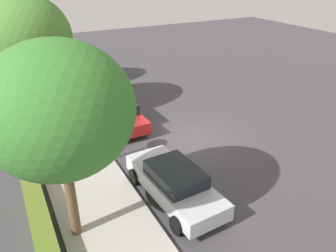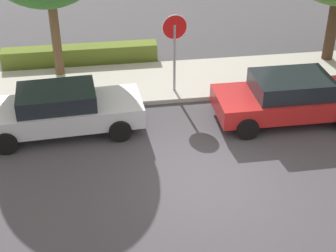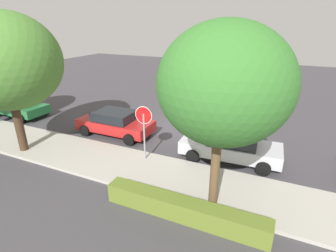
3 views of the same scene
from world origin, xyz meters
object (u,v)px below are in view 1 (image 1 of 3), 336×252
street_tree_mid_block (25,38)px  street_tree_far (11,20)px  parked_car_silver (174,182)px  parked_car_red (118,113)px  street_tree_near_corner (59,111)px  stop_sign (94,125)px  parked_car_green (79,73)px

street_tree_mid_block → street_tree_far: street_tree_mid_block is taller
parked_car_silver → street_tree_mid_block: (9.54, 3.31, 3.73)m
parked_car_red → street_tree_mid_block: (2.88, 3.60, 3.70)m
street_tree_near_corner → street_tree_mid_block: size_ratio=0.94×
stop_sign → parked_car_red: stop_sign is taller
street_tree_mid_block → stop_sign: bearing=-165.7°
parked_car_red → parked_car_green: bearing=0.7°
stop_sign → street_tree_near_corner: bearing=154.7°
street_tree_near_corner → street_tree_far: bearing=-0.5°
parked_car_silver → street_tree_far: street_tree_far is taller
street_tree_near_corner → street_tree_mid_block: street_tree_mid_block is taller
parked_car_red → street_tree_far: 9.40m
parked_car_silver → street_tree_mid_block: 10.77m
parked_car_red → street_tree_near_corner: 8.74m
parked_car_red → street_tree_near_corner: bearing=150.6°
parked_car_red → street_tree_near_corner: size_ratio=0.70×
parked_car_silver → street_tree_mid_block: street_tree_mid_block is taller
street_tree_mid_block → street_tree_far: (4.77, 0.16, 0.25)m
street_tree_mid_block → parked_car_green: bearing=-35.1°
parked_car_green → street_tree_mid_block: size_ratio=0.61×
stop_sign → parked_car_silver: (-3.57, -1.79, -1.16)m
parked_car_silver → parked_car_green: size_ratio=1.15×
parked_car_silver → street_tree_far: bearing=13.6°
parked_car_green → street_tree_mid_block: 7.13m
stop_sign → parked_car_silver: 4.16m
parked_car_silver → street_tree_far: size_ratio=0.71×
parked_car_red → parked_car_green: size_ratio=1.07×
street_tree_far → parked_car_green: bearing=-86.8°
parked_car_green → street_tree_far: 5.40m
parked_car_green → street_tree_near_corner: size_ratio=0.65×
stop_sign → parked_car_green: size_ratio=0.67×
parked_car_red → street_tree_far: bearing=26.2°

